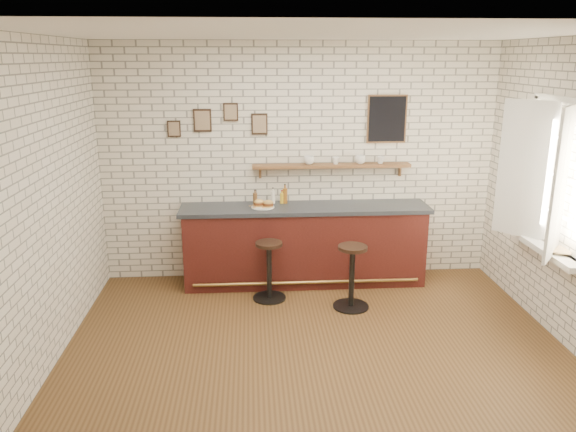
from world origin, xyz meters
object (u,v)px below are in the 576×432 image
(bitters_bottle_amber, at_px, (285,195))
(bitters_bottle_white, at_px, (273,197))
(bar_counter, at_px, (304,244))
(bar_stool_right, at_px, (352,275))
(sandwich_plate, at_px, (263,207))
(shelf_cup_c, at_px, (360,160))
(shelf_cup_d, at_px, (380,160))
(book_upper, at_px, (553,249))
(ciabatta_sandwich, at_px, (264,203))
(shelf_cup_a, at_px, (309,160))
(shelf_cup_b, at_px, (336,161))
(bar_stool_left, at_px, (269,269))
(book_lower, at_px, (552,250))
(condiment_bottle_yellow, at_px, (282,198))
(bitters_bottle_brown, at_px, (255,198))

(bitters_bottle_amber, bearing_deg, bitters_bottle_white, -180.00)
(bar_counter, relative_size, bar_stool_right, 4.13)
(sandwich_plate, relative_size, bitters_bottle_amber, 1.13)
(shelf_cup_c, xyz_separation_m, shelf_cup_d, (0.26, 0.00, -0.01))
(bitters_bottle_amber, distance_m, book_upper, 3.13)
(ciabatta_sandwich, bearing_deg, book_upper, -29.14)
(ciabatta_sandwich, bearing_deg, sandwich_plate, 180.00)
(bar_stool_right, distance_m, shelf_cup_c, 1.55)
(bar_counter, height_order, shelf_cup_d, shelf_cup_d)
(bar_counter, xyz_separation_m, sandwich_plate, (-0.52, -0.03, 0.51))
(shelf_cup_a, height_order, shelf_cup_b, shelf_cup_a)
(bar_stool_left, bearing_deg, shelf_cup_b, 38.60)
(bar_counter, distance_m, ciabatta_sandwich, 0.76)
(ciabatta_sandwich, distance_m, book_lower, 3.25)
(book_upper, bearing_deg, shelf_cup_c, 167.22)
(sandwich_plate, distance_m, bitters_bottle_white, 0.25)
(bitters_bottle_amber, relative_size, book_upper, 1.03)
(bar_stool_left, relative_size, shelf_cup_a, 5.36)
(sandwich_plate, height_order, shelf_cup_a, shelf_cup_a)
(bar_counter, xyz_separation_m, bitters_bottle_white, (-0.39, 0.17, 0.59))
(shelf_cup_b, distance_m, book_upper, 2.71)
(bar_stool_left, distance_m, shelf_cup_b, 1.61)
(sandwich_plate, xyz_separation_m, shelf_cup_a, (0.59, 0.23, 0.54))
(ciabatta_sandwich, bearing_deg, book_lower, -28.89)
(condiment_bottle_yellow, xyz_separation_m, shelf_cup_a, (0.34, 0.03, 0.47))
(bitters_bottle_white, bearing_deg, book_lower, -32.93)
(book_upper, bearing_deg, book_lower, 125.54)
(bar_counter, distance_m, shelf_cup_c, 1.29)
(sandwich_plate, height_order, shelf_cup_b, shelf_cup_b)
(shelf_cup_a, xyz_separation_m, book_lower, (2.27, -1.80, -0.61))
(condiment_bottle_yellow, bearing_deg, book_lower, -34.07)
(bitters_bottle_white, height_order, shelf_cup_c, shelf_cup_c)
(bitters_bottle_brown, relative_size, bitters_bottle_amber, 0.74)
(bar_counter, bearing_deg, book_upper, -34.64)
(bar_stool_right, relative_size, shelf_cup_a, 5.63)
(ciabatta_sandwich, xyz_separation_m, bitters_bottle_brown, (-0.10, 0.19, 0.02))
(sandwich_plate, distance_m, condiment_bottle_yellow, 0.32)
(bitters_bottle_white, distance_m, shelf_cup_b, 0.92)
(shelf_cup_c, distance_m, book_upper, 2.50)
(ciabatta_sandwich, height_order, shelf_cup_a, shelf_cup_a)
(bar_stool_right, relative_size, shelf_cup_b, 7.87)
(bitters_bottle_amber, height_order, shelf_cup_b, shelf_cup_b)
(sandwich_plate, height_order, bar_stool_right, sandwich_plate)
(bitters_bottle_brown, bearing_deg, bitters_bottle_white, 0.00)
(shelf_cup_b, height_order, book_upper, shelf_cup_b)
(bitters_bottle_brown, bearing_deg, bitters_bottle_amber, 0.00)
(bitters_bottle_white, relative_size, shelf_cup_c, 1.50)
(shelf_cup_c, bearing_deg, sandwich_plate, 91.54)
(bitters_bottle_white, xyz_separation_m, shelf_cup_c, (1.11, 0.03, 0.46))
(bar_stool_right, bearing_deg, bar_stool_left, 162.14)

